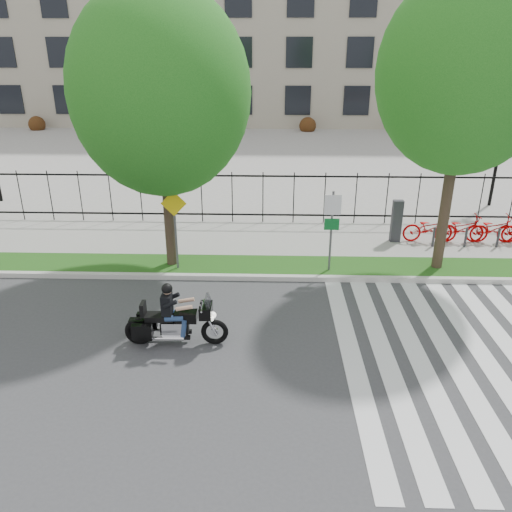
{
  "coord_description": "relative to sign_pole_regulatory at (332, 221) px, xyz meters",
  "views": [
    {
      "loc": [
        0.32,
        -9.63,
        6.46
      ],
      "look_at": [
        -0.07,
        3.0,
        1.24
      ],
      "focal_mm": 35.0,
      "sensor_mm": 36.0,
      "label": 1
    }
  ],
  "objects": [
    {
      "name": "street_tree_2",
      "position": [
        3.42,
        0.37,
        4.15
      ],
      "size": [
        4.83,
        4.83,
        8.53
      ],
      "color": "#38271E",
      "rests_on": "grass_verge"
    },
    {
      "name": "ground",
      "position": [
        -2.14,
        -4.58,
        -1.74
      ],
      "size": [
        120.0,
        120.0,
        0.0
      ],
      "primitive_type": "plane",
      "color": "#3A3A3D",
      "rests_on": "ground"
    },
    {
      "name": "crosswalk_stripes",
      "position": [
        2.68,
        -4.58,
        -1.73
      ],
      "size": [
        5.7,
        8.0,
        0.01
      ],
      "primitive_type": null,
      "color": "silver",
      "rests_on": "ground"
    },
    {
      "name": "plaza",
      "position": [
        -2.14,
        20.42,
        -1.69
      ],
      "size": [
        80.0,
        34.0,
        0.1
      ],
      "primitive_type": "cube",
      "color": "gray",
      "rests_on": "ground"
    },
    {
      "name": "sidewalk",
      "position": [
        -2.14,
        2.87,
        -1.66
      ],
      "size": [
        60.0,
        3.5,
        0.15
      ],
      "primitive_type": "cube",
      "color": "gray",
      "rests_on": "ground"
    },
    {
      "name": "office_building",
      "position": [
        -2.14,
        40.34,
        8.23
      ],
      "size": [
        60.0,
        21.9,
        20.15
      ],
      "color": "#A39783",
      "rests_on": "ground"
    },
    {
      "name": "lamp_post_right",
      "position": [
        7.86,
        7.42,
        1.47
      ],
      "size": [
        1.06,
        0.7,
        4.25
      ],
      "color": "black",
      "rests_on": "ground"
    },
    {
      "name": "motorcycle_rider",
      "position": [
        -4.03,
        -4.09,
        -1.11
      ],
      "size": [
        2.45,
        0.72,
        1.89
      ],
      "color": "black",
      "rests_on": "ground"
    },
    {
      "name": "sign_pole_regulatory",
      "position": [
        0.0,
        0.0,
        0.0
      ],
      "size": [
        0.5,
        0.09,
        2.5
      ],
      "color": "#59595B",
      "rests_on": "grass_verge"
    },
    {
      "name": "curb",
      "position": [
        -2.14,
        -0.48,
        -1.66
      ],
      "size": [
        60.0,
        0.2,
        0.15
      ],
      "primitive_type": "cube",
      "color": "beige",
      "rests_on": "ground"
    },
    {
      "name": "iron_fence",
      "position": [
        -2.14,
        4.62,
        -0.59
      ],
      "size": [
        30.0,
        0.06,
        2.0
      ],
      "primitive_type": null,
      "color": "black",
      "rests_on": "sidewalk"
    },
    {
      "name": "street_tree_1",
      "position": [
        -4.96,
        0.37,
        3.64
      ],
      "size": [
        5.11,
        5.11,
        8.18
      ],
      "color": "#38271E",
      "rests_on": "grass_verge"
    },
    {
      "name": "grass_verge",
      "position": [
        -2.14,
        0.37,
        -1.66
      ],
      "size": [
        60.0,
        1.5,
        0.15
      ],
      "primitive_type": "cube",
      "color": "#1B5214",
      "rests_on": "ground"
    },
    {
      "name": "sign_pole_warning",
      "position": [
        -4.72,
        0.0,
        0.0
      ],
      "size": [
        0.78,
        0.09,
        2.49
      ],
      "color": "#59595B",
      "rests_on": "grass_verge"
    }
  ]
}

